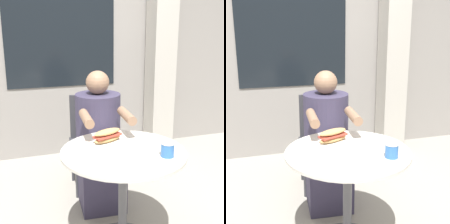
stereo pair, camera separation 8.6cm
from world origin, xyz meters
The scene contains 8 objects.
storefront_wall centered at (0.00, 1.83, 1.40)m, with size 8.00×0.09×2.80m.
lattice_pillar centered at (1.09, 1.63, 1.20)m, with size 0.28×0.28×2.40m.
cafe_table centered at (0.00, 0.00, 0.53)m, with size 0.82×0.82×0.71m.
diner_chair centered at (0.03, 0.96, 0.52)m, with size 0.41×0.41×0.87m.
seated_diner centered at (0.01, 0.61, 0.49)m, with size 0.42×0.69×1.15m.
sandwich_on_plate centered at (-0.05, 0.16, 0.75)m, with size 0.23×0.21×0.10m.
drink_cup centered at (0.22, -0.18, 0.76)m, with size 0.09×0.09×0.09m.
napkin_box centered at (-0.10, -0.16, 0.74)m, with size 0.12×0.12×0.06m.
Camera 1 is at (-0.68, -1.76, 1.49)m, focal length 50.00 mm.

